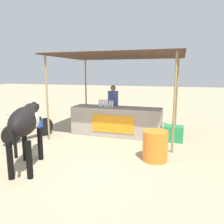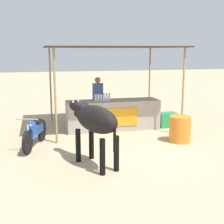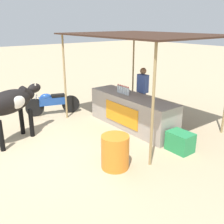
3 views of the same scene
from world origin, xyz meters
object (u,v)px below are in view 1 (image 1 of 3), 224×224
object	(u,v)px
vendor_behind_counter	(113,107)
motorcycle_parked	(29,127)
stall_counter	(116,121)
cow	(26,122)
cooler_box	(173,133)
water_barrel	(155,146)

from	to	relation	value
vendor_behind_counter	motorcycle_parked	distance (m)	3.02
stall_counter	cow	world-z (taller)	cow
stall_counter	cooler_box	distance (m)	1.89
water_barrel	stall_counter	bearing A→B (deg)	129.75
stall_counter	cooler_box	size ratio (longest dim) A/B	5.00
water_barrel	cow	bearing A→B (deg)	-155.01
cow	motorcycle_parked	world-z (taller)	cow
water_barrel	cow	distance (m)	3.01
motorcycle_parked	cow	bearing A→B (deg)	-52.28
vendor_behind_counter	cooler_box	world-z (taller)	vendor_behind_counter
motorcycle_parked	vendor_behind_counter	bearing A→B (deg)	44.67
vendor_behind_counter	motorcycle_parked	world-z (taller)	vendor_behind_counter
water_barrel	cooler_box	bearing A→B (deg)	78.17
cow	water_barrel	bearing A→B (deg)	24.99
stall_counter	cooler_box	xyz separation A→B (m)	(1.87, -0.10, -0.24)
vendor_behind_counter	cow	bearing A→B (deg)	-101.96
vendor_behind_counter	cow	world-z (taller)	vendor_behind_counter
water_barrel	cow	xyz separation A→B (m)	(-2.66, -1.24, 0.67)
vendor_behind_counter	cow	size ratio (longest dim) A/B	0.91
vendor_behind_counter	motorcycle_parked	xyz separation A→B (m)	(-2.13, -2.10, -0.42)
vendor_behind_counter	cooler_box	size ratio (longest dim) A/B	2.75
vendor_behind_counter	water_barrel	xyz separation A→B (m)	(1.86, -2.57, -0.48)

